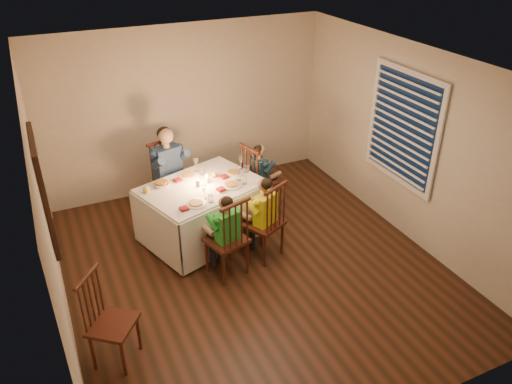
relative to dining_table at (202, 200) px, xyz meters
name	(u,v)px	position (x,y,z in m)	size (l,w,h in m)	color
ground	(253,267)	(0.33, -0.93, -0.58)	(5.00, 5.00, 0.00)	black
wall_left	(47,222)	(-1.92, -0.93, 0.72)	(0.02, 5.00, 2.60)	beige
wall_right	(408,144)	(2.58, -0.93, 0.72)	(0.02, 5.00, 2.60)	beige
wall_back	(186,109)	(0.33, 1.57, 0.72)	(4.50, 0.02, 2.60)	beige
ceiling	(253,65)	(0.33, -0.93, 2.02)	(5.00, 5.00, 0.00)	white
dining_table	(202,200)	(0.00, 0.00, 0.00)	(1.82, 1.55, 0.78)	white
chair_adult	(173,211)	(-0.21, 0.83, -0.58)	(0.45, 0.43, 1.10)	black
chair_near_left	(228,272)	(-0.01, -0.88, -0.58)	(0.45, 0.43, 1.10)	black
chair_near_right	(263,254)	(0.56, -0.74, -0.58)	(0.45, 0.43, 1.10)	black
chair_end	(260,210)	(1.01, 0.31, -0.58)	(0.45, 0.43, 1.10)	black
chair_extra	(119,358)	(-1.54, -1.71, -0.58)	(0.43, 0.41, 1.04)	black
adult	(173,211)	(-0.21, 0.83, -0.58)	(0.52, 0.47, 1.36)	navy
child_green	(228,272)	(-0.01, -0.88, -0.58)	(0.38, 0.34, 1.11)	green
child_yellow	(263,254)	(0.56, -0.74, -0.58)	(0.40, 0.37, 1.15)	yellow
child_teal	(260,210)	(1.01, 0.31, -0.58)	(0.36, 0.33, 1.08)	#1A3543
setting_adult	(189,176)	(-0.07, 0.31, 0.24)	(0.26, 0.26, 0.02)	white
setting_green	(196,204)	(-0.23, -0.44, 0.24)	(0.26, 0.26, 0.02)	white
setting_yellow	(231,185)	(0.36, -0.18, 0.24)	(0.26, 0.26, 0.02)	white
setting_teal	(234,173)	(0.52, 0.13, 0.24)	(0.26, 0.26, 0.02)	white
candle_left	(198,183)	(-0.05, -0.02, 0.28)	(0.06, 0.06, 0.10)	silver
candle_right	(207,180)	(0.09, 0.03, 0.28)	(0.06, 0.06, 0.10)	silver
squash	(146,190)	(-0.71, 0.11, 0.28)	(0.09, 0.09, 0.09)	yellow
orange_fruit	(214,175)	(0.23, 0.13, 0.27)	(0.08, 0.08, 0.08)	orange
serving_bowl	(161,184)	(-0.49, 0.20, 0.26)	(0.21, 0.21, 0.05)	white
wall_mirror	(44,190)	(-1.88, -0.63, 0.92)	(0.06, 0.95, 1.15)	black
window_blinds	(402,128)	(2.54, -0.83, 0.92)	(0.07, 1.34, 1.54)	black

